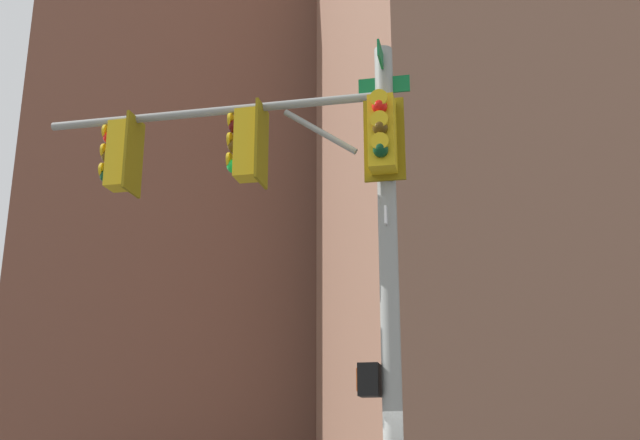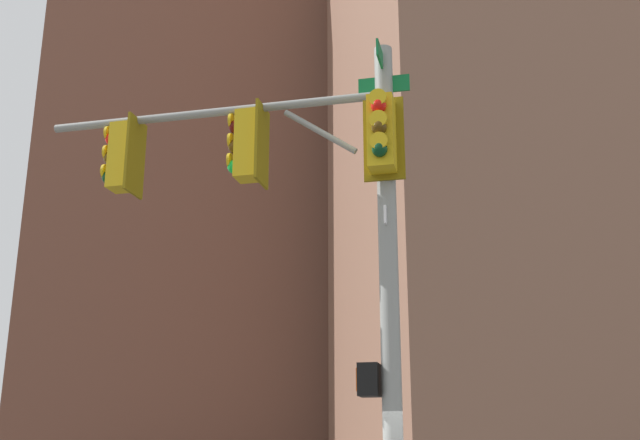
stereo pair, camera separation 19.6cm
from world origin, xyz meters
TOP-DOWN VIEW (x-y plane):
  - signal_pole_assembly at (1.17, -0.39)m, footprint 5.07×2.32m
  - building_brick_midblock at (5.57, -49.88)m, footprint 17.67×16.12m
  - building_brick_farside at (5.97, -45.18)m, footprint 19.30×15.65m

SIDE VIEW (x-z plane):
  - signal_pole_assembly at x=1.17m, z-range 1.35..8.74m
  - building_brick_farside at x=5.97m, z-range 0.00..42.89m
  - building_brick_midblock at x=5.57m, z-range 0.00..47.75m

